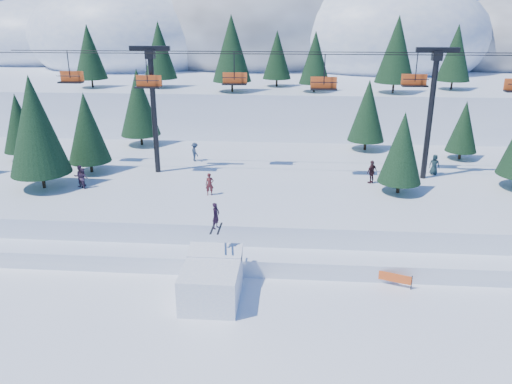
# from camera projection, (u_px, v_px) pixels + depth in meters

# --- Properties ---
(ground) EXTENTS (160.00, 160.00, 0.00)m
(ground) POSITION_uv_depth(u_px,v_px,m) (242.00, 326.00, 25.57)
(ground) COLOR white
(ground) RESTS_ON ground
(mid_shelf) EXTENTS (70.00, 22.00, 2.50)m
(mid_shelf) POSITION_uv_depth(u_px,v_px,m) (264.00, 188.00, 42.05)
(mid_shelf) COLOR white
(mid_shelf) RESTS_ON ground
(berm) EXTENTS (70.00, 6.00, 1.10)m
(berm) POSITION_uv_depth(u_px,v_px,m) (254.00, 248.00, 32.90)
(berm) COLOR white
(berm) RESTS_ON ground
(mountain_ridge) EXTENTS (119.00, 60.00, 26.46)m
(mountain_ridge) POSITION_uv_depth(u_px,v_px,m) (255.00, 46.00, 91.59)
(mountain_ridge) COLOR white
(mountain_ridge) RESTS_ON ground
(jump_kicker) EXTENTS (3.10, 4.34, 5.22)m
(jump_kicker) POSITION_uv_depth(u_px,v_px,m) (212.00, 281.00, 27.64)
(jump_kicker) COLOR white
(jump_kicker) RESTS_ON ground
(chairlift) EXTENTS (46.00, 3.21, 10.28)m
(chairlift) POSITION_uv_depth(u_px,v_px,m) (287.00, 92.00, 39.24)
(chairlift) COLOR black
(chairlift) RESTS_ON mid_shelf
(conifer_stand) EXTENTS (62.45, 17.88, 9.03)m
(conifer_stand) POSITION_uv_depth(u_px,v_px,m) (328.00, 122.00, 40.49)
(conifer_stand) COLOR black
(conifer_stand) RESTS_ON mid_shelf
(distant_skiers) EXTENTS (29.04, 9.75, 1.86)m
(distant_skiers) POSITION_uv_depth(u_px,v_px,m) (231.00, 168.00, 40.39)
(distant_skiers) COLOR #38273E
(distant_skiers) RESTS_ON mid_shelf
(banner_near) EXTENTS (2.70, 1.01, 0.90)m
(banner_near) POSITION_uv_depth(u_px,v_px,m) (387.00, 276.00, 29.35)
(banner_near) COLOR black
(banner_near) RESTS_ON ground
(banner_far) EXTENTS (2.80, 0.65, 0.90)m
(banner_far) POSITION_uv_depth(u_px,v_px,m) (433.00, 264.00, 30.85)
(banner_far) COLOR black
(banner_far) RESTS_ON ground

